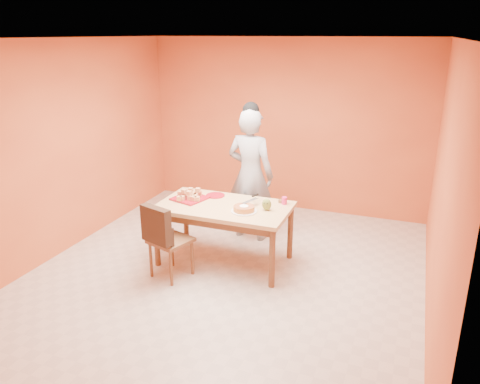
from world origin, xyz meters
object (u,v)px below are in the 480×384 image
at_px(egg_ornament, 267,204).
at_px(dining_chair, 170,239).
at_px(sponge_cake, 244,209).
at_px(pastry_platter, 190,198).
at_px(person, 250,175).
at_px(magenta_glass, 284,201).
at_px(checker_tin, 282,201).
at_px(red_dinner_plate, 215,195).
at_px(dining_table, 224,212).

bearing_deg(egg_ornament, dining_chair, -139.14).
bearing_deg(egg_ornament, sponge_cake, -138.52).
xyz_separation_m(dining_chair, pastry_platter, (-0.04, 0.62, 0.29)).
xyz_separation_m(dining_chair, sponge_cake, (0.75, 0.46, 0.32)).
height_order(sponge_cake, egg_ornament, egg_ornament).
relative_size(person, magenta_glass, 19.88).
relative_size(magenta_glass, checker_tin, 0.95).
relative_size(person, red_dinner_plate, 7.57).
distance_m(pastry_platter, checker_tin, 1.16).
bearing_deg(pastry_platter, egg_ornament, -1.15).
relative_size(person, checker_tin, 18.93).
xyz_separation_m(dining_chair, checker_tin, (1.08, 0.93, 0.29)).
relative_size(person, pastry_platter, 4.85).
xyz_separation_m(person, pastry_platter, (-0.53, -0.79, -0.14)).
distance_m(pastry_platter, sponge_cake, 0.81).
xyz_separation_m(pastry_platter, checker_tin, (1.12, 0.30, 0.00)).
relative_size(dining_table, pastry_platter, 4.26).
bearing_deg(red_dinner_plate, person, 64.14).
height_order(pastry_platter, checker_tin, checker_tin).
distance_m(dining_chair, magenta_glass, 1.46).
bearing_deg(magenta_glass, dining_table, -156.39).
xyz_separation_m(egg_ornament, magenta_glass, (0.14, 0.27, -0.02)).
bearing_deg(sponge_cake, person, 105.36).
bearing_deg(dining_table, red_dinner_plate, 130.99).
height_order(dining_table, checker_tin, checker_tin).
height_order(dining_table, magenta_glass, magenta_glass).
distance_m(dining_table, dining_chair, 0.75).
distance_m(egg_ornament, checker_tin, 0.34).
xyz_separation_m(sponge_cake, magenta_glass, (0.37, 0.42, 0.01)).
bearing_deg(checker_tin, egg_ornament, -106.64).
relative_size(dining_chair, person, 0.51).
bearing_deg(sponge_cake, dining_table, 158.21).
bearing_deg(dining_table, pastry_platter, 174.65).
xyz_separation_m(dining_table, dining_chair, (-0.45, -0.58, -0.18)).
bearing_deg(magenta_glass, pastry_platter, -167.89).
xyz_separation_m(red_dinner_plate, magenta_glass, (0.91, 0.02, 0.04)).
relative_size(sponge_cake, checker_tin, 2.59).
distance_m(person, magenta_glass, 0.85).
bearing_deg(dining_chair, dining_table, 69.94).
distance_m(person, red_dinner_plate, 0.65).
distance_m(sponge_cake, egg_ornament, 0.28).
xyz_separation_m(pastry_platter, egg_ornament, (1.02, -0.02, 0.06)).
bearing_deg(magenta_glass, red_dinner_plate, -178.58).
bearing_deg(sponge_cake, pastry_platter, 168.10).
bearing_deg(pastry_platter, checker_tin, 15.19).
height_order(egg_ornament, checker_tin, egg_ornament).
height_order(dining_table, egg_ornament, egg_ornament).
bearing_deg(checker_tin, dining_chair, -139.33).
distance_m(dining_table, sponge_cake, 0.35).
bearing_deg(dining_chair, pastry_platter, 111.41).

